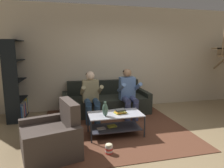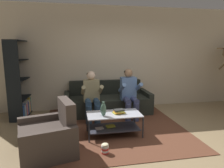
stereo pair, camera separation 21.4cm
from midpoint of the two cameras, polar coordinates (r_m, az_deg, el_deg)
ground at (r=3.97m, az=13.53°, el=-15.89°), size 16.80×16.80×0.00m
back_partition at (r=5.91m, az=4.27°, el=7.41°), size 8.40×0.12×2.90m
couch at (r=5.46m, az=-0.22°, el=-5.20°), size 2.28×0.92×0.84m
person_seated_left at (r=4.79m, az=-4.53°, el=-2.87°), size 0.50×0.58×1.19m
person_seated_right at (r=4.97m, az=6.21°, el=-2.21°), size 0.50×0.58×1.23m
coffee_table at (r=4.06m, az=1.99°, el=-10.46°), size 1.07×0.56×0.45m
area_rug at (r=4.74m, az=1.05°, el=-11.17°), size 3.02×3.42×0.01m
vase at (r=3.84m, az=-0.88°, el=-7.25°), size 0.11×0.11×0.28m
book_stack at (r=4.03m, az=3.55°, el=-7.84°), size 0.26×0.21×0.08m
bookshelf at (r=5.52m, az=-24.05°, el=-1.83°), size 0.37×0.96×1.93m
armchair at (r=3.53m, az=-15.83°, el=-14.30°), size 1.04×1.08×0.88m
popcorn_tub at (r=3.47m, az=-0.14°, el=-17.98°), size 0.12×0.12×0.18m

